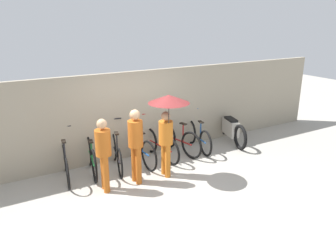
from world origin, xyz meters
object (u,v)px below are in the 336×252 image
parked_bicycle_3 (139,148)px  pedestrian_trailing (168,115)px  parked_bicycle_5 (178,140)px  parked_bicycle_4 (160,145)px  pedestrian_center (136,141)px  pedestrian_leading (103,150)px  parked_bicycle_1 (91,157)px  parked_bicycle_2 (117,153)px  parked_bicycle_0 (66,164)px  motorcycle (230,128)px  parked_bicycle_6 (198,137)px

parked_bicycle_3 → pedestrian_trailing: 1.50m
parked_bicycle_3 → parked_bicycle_5: bearing=-88.9°
parked_bicycle_4 → pedestrian_center: size_ratio=1.01×
parked_bicycle_5 → pedestrian_leading: bearing=100.2°
parked_bicycle_5 → pedestrian_trailing: bearing=126.8°
parked_bicycle_1 → parked_bicycle_2: (0.60, -0.06, -0.01)m
parked_bicycle_0 → motorcycle: (4.73, 0.01, 0.03)m
parked_bicycle_0 → pedestrian_center: size_ratio=0.97×
parked_bicycle_6 → motorcycle: parked_bicycle_6 is taller
parked_bicycle_1 → pedestrian_trailing: (1.43, -1.06, 1.08)m
parked_bicycle_3 → parked_bicycle_4: bearing=-91.8°
pedestrian_leading → pedestrian_trailing: (1.44, -0.11, 0.56)m
pedestrian_center → parked_bicycle_1: bearing=-59.2°
motorcycle → parked_bicycle_3: bearing=105.8°
parked_bicycle_3 → parked_bicycle_5: size_ratio=1.08×
parked_bicycle_0 → pedestrian_leading: pedestrian_leading is taller
parked_bicycle_6 → pedestrian_leading: size_ratio=1.06×
parked_bicycle_1 → pedestrian_leading: pedestrian_leading is taller
parked_bicycle_4 → motorcycle: size_ratio=0.87×
parked_bicycle_0 → parked_bicycle_2: 1.19m
parked_bicycle_3 → motorcycle: bearing=-91.0°
parked_bicycle_2 → pedestrian_center: bearing=-159.2°
parked_bicycle_3 → pedestrian_center: 1.17m
parked_bicycle_0 → pedestrian_trailing: pedestrian_trailing is taller
parked_bicycle_1 → parked_bicycle_5: bearing=-79.7°
parked_bicycle_1 → parked_bicycle_6: bearing=-80.4°
pedestrian_center → parked_bicycle_6: bearing=-163.8°
pedestrian_leading → pedestrian_trailing: bearing=-178.5°
parked_bicycle_2 → parked_bicycle_4: 1.19m
parked_bicycle_0 → parked_bicycle_1: size_ratio=0.95×
parked_bicycle_3 → pedestrian_trailing: size_ratio=0.93×
parked_bicycle_2 → pedestrian_trailing: bearing=-127.0°
parked_bicycle_4 → parked_bicycle_6: 1.19m
parked_bicycle_0 → parked_bicycle_6: 3.57m
parked_bicycle_4 → pedestrian_trailing: bearing=155.5°
parked_bicycle_0 → pedestrian_trailing: (2.03, -1.05, 1.11)m
parked_bicycle_2 → parked_bicycle_4: (1.19, 0.01, -0.02)m
parked_bicycle_2 → parked_bicycle_6: parked_bicycle_2 is taller
parked_bicycle_1 → parked_bicycle_5: (2.37, 0.01, -0.02)m
pedestrian_trailing → parked_bicycle_4: bearing=-107.6°
parked_bicycle_5 → parked_bicycle_6: bearing=-105.0°
parked_bicycle_4 → pedestrian_trailing: 1.55m
pedestrian_center → pedestrian_trailing: bearing=164.7°
pedestrian_leading → parked_bicycle_6: bearing=-156.8°
parked_bicycle_3 → pedestrian_center: size_ratio=1.08×
pedestrian_trailing → motorcycle: size_ratio=1.00×
pedestrian_trailing → parked_bicycle_0: bearing=-25.9°
parked_bicycle_3 → parked_bicycle_6: size_ratio=1.08×
pedestrian_leading → pedestrian_center: (0.72, 0.01, 0.06)m
parked_bicycle_1 → parked_bicycle_2: parked_bicycle_2 is taller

